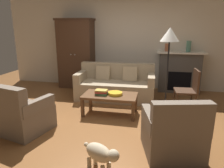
{
  "coord_description": "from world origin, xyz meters",
  "views": [
    {
      "loc": [
        0.93,
        -3.66,
        1.77
      ],
      "look_at": [
        -0.01,
        0.72,
        0.55
      ],
      "focal_mm": 33.94,
      "sensor_mm": 36.0,
      "label": 1
    }
  ],
  "objects_px": {
    "mantel_vase_terracotta": "(167,47)",
    "dog": "(101,154)",
    "fruit_bowl": "(115,93)",
    "floor_lamp": "(169,40)",
    "fireplace": "(179,72)",
    "armchair_near_left": "(22,115)",
    "coffee_table": "(110,97)",
    "armoire": "(76,54)",
    "couch": "(116,86)",
    "mantel_vase_jade": "(189,46)",
    "armchair_near_right": "(173,134)",
    "side_chair_wooden": "(190,88)",
    "book_stack": "(101,92)"
  },
  "relations": [
    {
      "from": "fireplace",
      "to": "armchair_near_right",
      "type": "bearing_deg",
      "value": -96.15
    },
    {
      "from": "armoire",
      "to": "coffee_table",
      "type": "relative_size",
      "value": 1.81
    },
    {
      "from": "fireplace",
      "to": "dog",
      "type": "relative_size",
      "value": 2.45
    },
    {
      "from": "book_stack",
      "to": "mantel_vase_terracotta",
      "type": "distance_m",
      "value": 2.47
    },
    {
      "from": "armoire",
      "to": "couch",
      "type": "distance_m",
      "value": 1.72
    },
    {
      "from": "dog",
      "to": "side_chair_wooden",
      "type": "bearing_deg",
      "value": 60.37
    },
    {
      "from": "fruit_bowl",
      "to": "floor_lamp",
      "type": "xyz_separation_m",
      "value": [
        1.01,
        0.16,
        1.07
      ]
    },
    {
      "from": "mantel_vase_jade",
      "to": "armchair_near_left",
      "type": "height_order",
      "value": "mantel_vase_jade"
    },
    {
      "from": "book_stack",
      "to": "dog",
      "type": "distance_m",
      "value": 1.83
    },
    {
      "from": "fruit_bowl",
      "to": "armchair_near_left",
      "type": "bearing_deg",
      "value": -142.49
    },
    {
      "from": "couch",
      "to": "mantel_vase_jade",
      "type": "height_order",
      "value": "mantel_vase_jade"
    },
    {
      "from": "fruit_bowl",
      "to": "armchair_near_right",
      "type": "relative_size",
      "value": 0.32
    },
    {
      "from": "mantel_vase_jade",
      "to": "side_chair_wooden",
      "type": "distance_m",
      "value": 1.56
    },
    {
      "from": "armchair_near_left",
      "to": "dog",
      "type": "relative_size",
      "value": 1.81
    },
    {
      "from": "armoire",
      "to": "floor_lamp",
      "type": "height_order",
      "value": "armoire"
    },
    {
      "from": "couch",
      "to": "coffee_table",
      "type": "height_order",
      "value": "couch"
    },
    {
      "from": "mantel_vase_terracotta",
      "to": "side_chair_wooden",
      "type": "xyz_separation_m",
      "value": [
        0.48,
        -1.36,
        -0.71
      ]
    },
    {
      "from": "dog",
      "to": "coffee_table",
      "type": "bearing_deg",
      "value": 98.91
    },
    {
      "from": "fireplace",
      "to": "side_chair_wooden",
      "type": "bearing_deg",
      "value": -85.83
    },
    {
      "from": "armoire",
      "to": "side_chair_wooden",
      "type": "bearing_deg",
      "value": -23.1
    },
    {
      "from": "fruit_bowl",
      "to": "armchair_near_left",
      "type": "distance_m",
      "value": 1.79
    },
    {
      "from": "mantel_vase_terracotta",
      "to": "fruit_bowl",
      "type": "bearing_deg",
      "value": -118.58
    },
    {
      "from": "couch",
      "to": "book_stack",
      "type": "relative_size",
      "value": 7.28
    },
    {
      "from": "coffee_table",
      "to": "mantel_vase_terracotta",
      "type": "distance_m",
      "value": 2.38
    },
    {
      "from": "mantel_vase_jade",
      "to": "floor_lamp",
      "type": "bearing_deg",
      "value": -108.64
    },
    {
      "from": "fruit_bowl",
      "to": "side_chair_wooden",
      "type": "height_order",
      "value": "side_chair_wooden"
    },
    {
      "from": "mantel_vase_jade",
      "to": "armchair_near_left",
      "type": "distance_m",
      "value": 4.34
    },
    {
      "from": "armchair_near_right",
      "to": "side_chair_wooden",
      "type": "relative_size",
      "value": 1.03
    },
    {
      "from": "armchair_near_right",
      "to": "floor_lamp",
      "type": "distance_m",
      "value": 1.85
    },
    {
      "from": "fireplace",
      "to": "fruit_bowl",
      "type": "distance_m",
      "value": 2.39
    },
    {
      "from": "armchair_near_left",
      "to": "coffee_table",
      "type": "bearing_deg",
      "value": 39.6
    },
    {
      "from": "fruit_bowl",
      "to": "mantel_vase_terracotta",
      "type": "relative_size",
      "value": 1.41
    },
    {
      "from": "coffee_table",
      "to": "side_chair_wooden",
      "type": "bearing_deg",
      "value": 18.57
    },
    {
      "from": "armchair_near_left",
      "to": "dog",
      "type": "distance_m",
      "value": 1.75
    },
    {
      "from": "fireplace",
      "to": "armchair_near_right",
      "type": "height_order",
      "value": "fireplace"
    },
    {
      "from": "armchair_near_left",
      "to": "floor_lamp",
      "type": "distance_m",
      "value": 2.97
    },
    {
      "from": "armoire",
      "to": "mantel_vase_jade",
      "type": "xyz_separation_m",
      "value": [
        3.13,
        0.06,
        0.26
      ]
    },
    {
      "from": "mantel_vase_terracotta",
      "to": "dog",
      "type": "xyz_separation_m",
      "value": [
        -0.86,
        -3.72,
        -0.98
      ]
    },
    {
      "from": "fireplace",
      "to": "armchair_near_left",
      "type": "height_order",
      "value": "fireplace"
    },
    {
      "from": "mantel_vase_terracotta",
      "to": "floor_lamp",
      "type": "bearing_deg",
      "value": -90.95
    },
    {
      "from": "coffee_table",
      "to": "armchair_near_left",
      "type": "height_order",
      "value": "armchair_near_left"
    },
    {
      "from": "coffee_table",
      "to": "mantel_vase_terracotta",
      "type": "relative_size",
      "value": 5.24
    },
    {
      "from": "armchair_near_right",
      "to": "coffee_table",
      "type": "bearing_deg",
      "value": 133.77
    },
    {
      "from": "mantel_vase_jade",
      "to": "side_chair_wooden",
      "type": "xyz_separation_m",
      "value": [
        -0.08,
        -1.36,
        -0.75
      ]
    },
    {
      "from": "coffee_table",
      "to": "mantel_vase_terracotta",
      "type": "xyz_separation_m",
      "value": [
        1.14,
        1.91,
        0.86
      ]
    },
    {
      "from": "couch",
      "to": "armchair_near_right",
      "type": "relative_size",
      "value": 2.09
    },
    {
      "from": "side_chair_wooden",
      "to": "floor_lamp",
      "type": "distance_m",
      "value": 1.2
    },
    {
      "from": "fireplace",
      "to": "mantel_vase_terracotta",
      "type": "height_order",
      "value": "mantel_vase_terracotta"
    },
    {
      "from": "mantel_vase_terracotta",
      "to": "dog",
      "type": "relative_size",
      "value": 0.41
    },
    {
      "from": "fireplace",
      "to": "couch",
      "type": "xyz_separation_m",
      "value": [
        -1.61,
        -0.91,
        -0.25
      ]
    }
  ]
}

